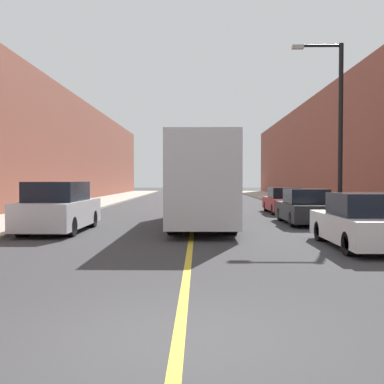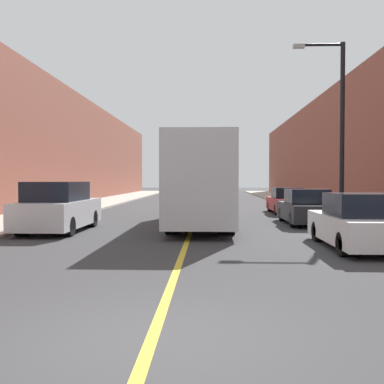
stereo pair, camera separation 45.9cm
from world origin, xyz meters
name	(u,v)px [view 1 (the left image)]	position (x,y,z in m)	size (l,w,h in m)	color
ground_plane	(178,345)	(0.00, 0.00, 0.00)	(200.00, 200.00, 0.00)	#38383A
sidewalk_left	(93,203)	(-8.13, 30.00, 0.06)	(3.90, 72.00, 0.12)	#B2AA9E
sidewalk_right	(299,203)	(8.13, 30.00, 0.06)	(3.90, 72.00, 0.12)	#B2AA9E
building_row_left	(42,147)	(-12.08, 30.00, 4.52)	(4.00, 72.00, 9.05)	brown
building_row_right	(350,146)	(12.08, 30.00, 4.57)	(4.00, 72.00, 9.13)	brown
road_center_line	(196,204)	(0.00, 30.00, 0.00)	(0.16, 72.00, 0.01)	gold
bus	(202,180)	(0.37, 13.95, 1.90)	(2.45, 10.72, 3.56)	silver
parked_suv_left	(59,208)	(-4.95, 11.35, 0.87)	(1.98, 4.94, 1.86)	silver
car_right_near	(363,223)	(4.90, 7.56, 0.70)	(1.86, 4.45, 1.57)	silver
car_right_mid	(305,208)	(4.87, 14.38, 0.69)	(1.82, 4.43, 1.53)	black
car_right_far	(283,202)	(5.12, 20.66, 0.67)	(1.76, 4.53, 1.48)	maroon
street_lamp_right	(337,121)	(6.30, 14.64, 4.50)	(2.25, 0.24, 7.77)	black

